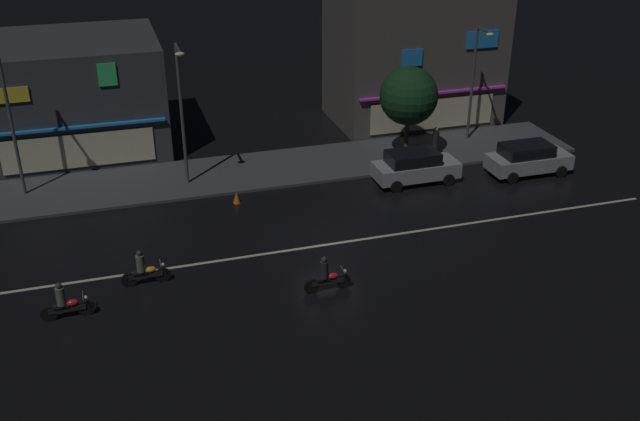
{
  "coord_description": "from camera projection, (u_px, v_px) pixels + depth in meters",
  "views": [
    {
      "loc": [
        -8.28,
        -26.01,
        15.21
      ],
      "look_at": [
        0.07,
        1.3,
        1.02
      ],
      "focal_mm": 40.7,
      "sensor_mm": 36.0,
      "label": 1
    }
  ],
  "objects": [
    {
      "name": "lane_divider_stripe",
      "position": [
        327.0,
        245.0,
        31.21
      ],
      "size": [
        31.64,
        0.16,
        0.01
      ],
      "primitive_type": "cube",
      "color": "beige",
      "rests_on": "ground"
    },
    {
      "name": "motorcycle_lead",
      "position": [
        65.0,
        303.0,
        26.03
      ],
      "size": [
        1.9,
        0.6,
        1.52
      ],
      "rotation": [
        0.0,
        0.0,
        3.11
      ],
      "color": "black",
      "rests_on": "ground"
    },
    {
      "name": "storefront_center_block",
      "position": [
        74.0,
        94.0,
        40.35
      ],
      "size": [
        9.53,
        8.66,
        6.14
      ],
      "color": "#383A3F",
      "rests_on": "ground"
    },
    {
      "name": "storefront_left_block",
      "position": [
        413.0,
        53.0,
        44.17
      ],
      "size": [
        9.72,
        6.52,
        8.4
      ],
      "color": "#56514C",
      "rests_on": "ground"
    },
    {
      "name": "streetlamp_east",
      "position": [
        475.0,
        74.0,
        40.47
      ],
      "size": [
        0.44,
        1.64,
        6.53
      ],
      "color": "#47494C",
      "rests_on": "sidewalk_far"
    },
    {
      "name": "ground_plane",
      "position": [
        327.0,
        245.0,
        31.22
      ],
      "size": [
        140.0,
        140.0,
        0.0
      ],
      "primitive_type": "plane",
      "color": "black"
    },
    {
      "name": "streetlamp_mid",
      "position": [
        181.0,
        105.0,
        34.7
      ],
      "size": [
        0.44,
        1.64,
        7.09
      ],
      "color": "#47494C",
      "rests_on": "sidewalk_far"
    },
    {
      "name": "motorcycle_opposite_lane",
      "position": [
        327.0,
        277.0,
        27.68
      ],
      "size": [
        1.9,
        0.6,
        1.52
      ],
      "rotation": [
        0.0,
        0.0,
        3.09
      ],
      "color": "black",
      "rests_on": "ground"
    },
    {
      "name": "sidewalk_far",
      "position": [
        278.0,
        168.0,
        38.59
      ],
      "size": [
        33.31,
        4.84,
        0.14
      ],
      "primitive_type": "cube",
      "color": "#424447",
      "rests_on": "ground"
    },
    {
      "name": "parked_car_trailing",
      "position": [
        528.0,
        158.0,
        37.7
      ],
      "size": [
        4.3,
        1.98,
        1.67
      ],
      "color": "#9EA0A5",
      "rests_on": "ground"
    },
    {
      "name": "pedestrian_on_sidewalk",
      "position": [
        435.0,
        143.0,
        39.42
      ],
      "size": [
        0.34,
        0.34,
        1.74
      ],
      "rotation": [
        0.0,
        0.0,
        2.58
      ],
      "color": "#232328",
      "rests_on": "sidewalk_far"
    },
    {
      "name": "streetlamp_west",
      "position": [
        8.0,
        107.0,
        33.41
      ],
      "size": [
        0.44,
        1.64,
        7.66
      ],
      "color": "#47494C",
      "rests_on": "sidewalk_far"
    },
    {
      "name": "parked_car_near_kerb",
      "position": [
        415.0,
        166.0,
        36.74
      ],
      "size": [
        4.3,
        1.98,
        1.67
      ],
      "rotation": [
        0.0,
        0.0,
        3.14
      ],
      "color": "#9EA0A5",
      "rests_on": "ground"
    },
    {
      "name": "street_tree",
      "position": [
        409.0,
        96.0,
        38.32
      ],
      "size": [
        3.12,
        3.12,
        5.02
      ],
      "color": "#473323",
      "rests_on": "sidewalk_far"
    },
    {
      "name": "traffic_cone",
      "position": [
        237.0,
        198.0,
        34.82
      ],
      "size": [
        0.36,
        0.36,
        0.55
      ],
      "primitive_type": "cone",
      "color": "orange",
      "rests_on": "ground"
    },
    {
      "name": "motorcycle_following",
      "position": [
        144.0,
        270.0,
        28.1
      ],
      "size": [
        1.9,
        0.6,
        1.52
      ],
      "rotation": [
        0.0,
        0.0,
        3.05
      ],
      "color": "black",
      "rests_on": "ground"
    }
  ]
}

